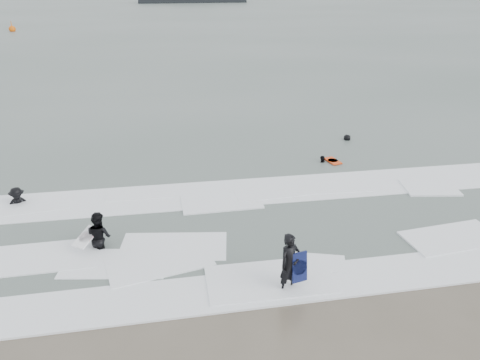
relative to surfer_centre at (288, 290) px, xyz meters
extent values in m
plane|color=brown|center=(-0.52, 0.80, 0.00)|extent=(320.00, 320.00, 0.00)
plane|color=#47544C|center=(-0.52, 80.80, 0.06)|extent=(320.00, 320.00, 0.00)
imported|color=black|center=(0.00, 0.00, 0.00)|extent=(0.84, 0.73, 1.95)
imported|color=black|center=(-5.83, 3.40, 0.00)|extent=(1.17, 1.14, 1.91)
imported|color=black|center=(-9.48, 7.19, 0.00)|extent=(1.21, 0.97, 1.64)
imported|color=black|center=(4.28, 9.59, 0.00)|extent=(0.97, 0.61, 1.53)
imported|color=black|center=(6.70, 12.54, 0.00)|extent=(0.81, 0.60, 1.50)
cube|color=white|center=(-0.52, 0.20, 0.03)|extent=(30.03, 2.32, 0.07)
cube|color=white|center=(-0.52, 6.80, 0.04)|extent=(30.00, 2.60, 0.09)
sphere|color=#DB5609|center=(-25.75, 68.92, 0.41)|extent=(1.00, 1.00, 1.00)
cylinder|color=#DB5609|center=(-25.75, 68.92, 1.06)|extent=(0.10, 0.10, 1.00)
camera|label=1|loc=(-3.30, -11.06, 8.82)|focal=35.00mm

